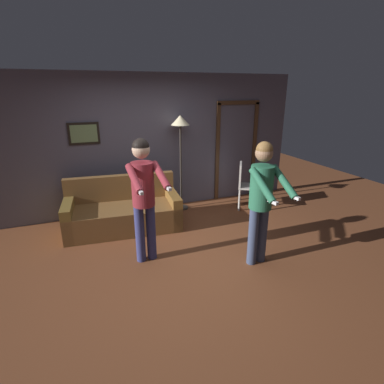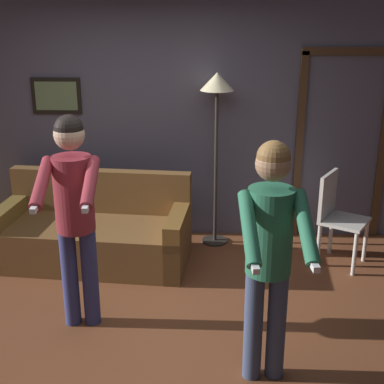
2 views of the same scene
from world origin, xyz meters
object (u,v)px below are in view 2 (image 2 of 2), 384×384
object	(u,v)px
torchiere_lamp	(217,102)
dining_chair_distant	(337,213)
person_standing_left	(74,203)
person_standing_right	(270,243)
couch	(94,235)

from	to	relation	value
torchiere_lamp	dining_chair_distant	xyz separation A→B (m)	(1.19, -0.45, -1.03)
torchiere_lamp	dining_chair_distant	size ratio (longest dim) A/B	1.99
person_standing_left	dining_chair_distant	size ratio (longest dim) A/B	1.86
person_standing_left	person_standing_right	xyz separation A→B (m)	(1.41, -0.63, -0.03)
dining_chair_distant	couch	bearing A→B (deg)	-179.51
torchiere_lamp	person_standing_right	bearing A→B (deg)	-82.40
person_standing_left	couch	bearing A→B (deg)	96.16
torchiere_lamp	person_standing_left	distance (m)	2.05
person_standing_left	person_standing_right	world-z (taller)	person_standing_left
dining_chair_distant	torchiere_lamp	bearing A→B (deg)	159.19
torchiere_lamp	person_standing_left	bearing A→B (deg)	-123.94
person_standing_left	dining_chair_distant	world-z (taller)	person_standing_left
person_standing_left	person_standing_right	size ratio (longest dim) A/B	1.02
torchiere_lamp	person_standing_left	size ratio (longest dim) A/B	1.07
torchiere_lamp	dining_chair_distant	bearing A→B (deg)	-20.81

